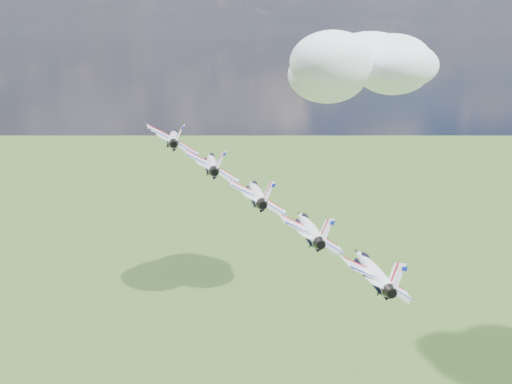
# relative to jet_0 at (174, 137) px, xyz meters

# --- Properties ---
(cloud_far) EXTENTS (66.44, 52.20, 26.10)m
(cloud_far) POSITION_rel_jet_0_xyz_m (56.79, 219.80, -0.13)
(cloud_far) COLOR white
(jet_0) EXTENTS (12.57, 15.49, 8.35)m
(jet_0) POSITION_rel_jet_0_xyz_m (0.00, 0.00, 0.00)
(jet_0) COLOR silver
(jet_1) EXTENTS (12.57, 15.49, 8.35)m
(jet_1) POSITION_rel_jet_0_xyz_m (7.40, -7.60, -2.59)
(jet_1) COLOR silver
(jet_2) EXTENTS (12.57, 15.49, 8.35)m
(jet_2) POSITION_rel_jet_0_xyz_m (14.80, -15.19, -5.19)
(jet_2) COLOR white
(jet_3) EXTENTS (12.57, 15.49, 8.35)m
(jet_3) POSITION_rel_jet_0_xyz_m (22.19, -22.79, -7.78)
(jet_3) COLOR white
(jet_4) EXTENTS (12.57, 15.49, 8.35)m
(jet_4) POSITION_rel_jet_0_xyz_m (29.59, -30.39, -10.38)
(jet_4) COLOR white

